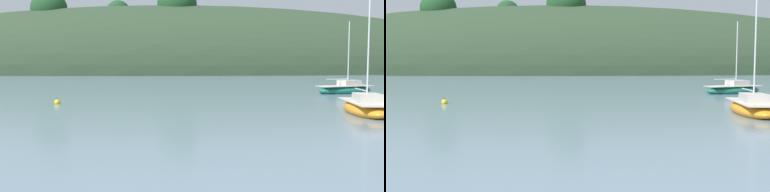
% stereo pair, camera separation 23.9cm
% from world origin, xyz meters
% --- Properties ---
extents(far_shoreline_hill, '(150.00, 36.00, 31.71)m').
position_xyz_m(far_shoreline_hill, '(-0.06, 92.50, 0.08)').
color(far_shoreline_hill, '#2D422B').
rests_on(far_shoreline_hill, ground).
extents(sailboat_cream_ketch, '(2.84, 6.35, 7.40)m').
position_xyz_m(sailboat_cream_ketch, '(10.45, 21.02, 0.37)').
color(sailboat_cream_ketch, orange).
rests_on(sailboat_cream_ketch, ground).
extents(sailboat_white_near, '(6.16, 3.84, 6.85)m').
position_xyz_m(sailboat_white_near, '(15.12, 36.50, 0.36)').
color(sailboat_white_near, '#196B56').
rests_on(sailboat_white_near, ground).
extents(mooring_buoy_outer, '(0.44, 0.44, 0.54)m').
position_xyz_m(mooring_buoy_outer, '(-9.41, 27.68, 0.12)').
color(mooring_buoy_outer, yellow).
rests_on(mooring_buoy_outer, ground).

